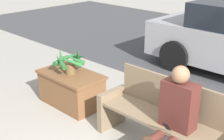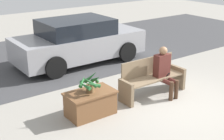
# 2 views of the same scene
# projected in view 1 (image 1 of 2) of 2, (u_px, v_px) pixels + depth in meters

# --- Properties ---
(bench) EXTENTS (1.89, 0.52, 0.96)m
(bench) POSITION_uv_depth(u_px,v_px,m) (165.00, 119.00, 3.99)
(bench) COLOR #7A664C
(bench) RESTS_ON ground_plane
(person_seated) EXTENTS (0.41, 0.62, 1.28)m
(person_seated) POSITION_uv_depth(u_px,v_px,m) (174.00, 114.00, 3.62)
(person_seated) COLOR #51231E
(person_seated) RESTS_ON ground_plane
(planter_box) EXTENTS (1.11, 0.66, 0.56)m
(planter_box) POSITION_uv_depth(u_px,v_px,m) (71.00, 88.00, 5.25)
(planter_box) COLOR brown
(planter_box) RESTS_ON ground_plane
(potted_plant) EXTENTS (0.55, 0.54, 0.46)m
(potted_plant) POSITION_uv_depth(u_px,v_px,m) (70.00, 60.00, 5.07)
(potted_plant) COLOR brown
(potted_plant) RESTS_ON planter_box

